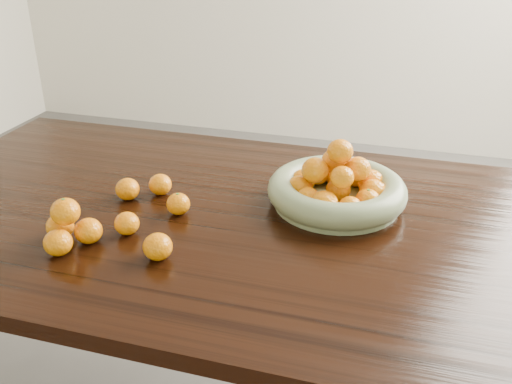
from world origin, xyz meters
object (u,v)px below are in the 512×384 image
(fruit_bowl, at_px, (337,189))
(orange_pyramid, at_px, (68,227))
(dining_table, at_px, (266,250))
(loose_orange_0, at_px, (178,204))

(fruit_bowl, xyz_separation_m, orange_pyramid, (-0.54, -0.37, -0.00))
(orange_pyramid, bearing_deg, fruit_bowl, 33.85)
(dining_table, relative_size, fruit_bowl, 5.67)
(dining_table, relative_size, orange_pyramid, 14.64)
(orange_pyramid, bearing_deg, dining_table, 31.39)
(dining_table, xyz_separation_m, fruit_bowl, (0.15, 0.12, 0.13))
(dining_table, bearing_deg, fruit_bowl, 39.65)
(dining_table, relative_size, loose_orange_0, 33.98)
(fruit_bowl, bearing_deg, orange_pyramid, -146.15)
(fruit_bowl, height_order, loose_orange_0, fruit_bowl)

